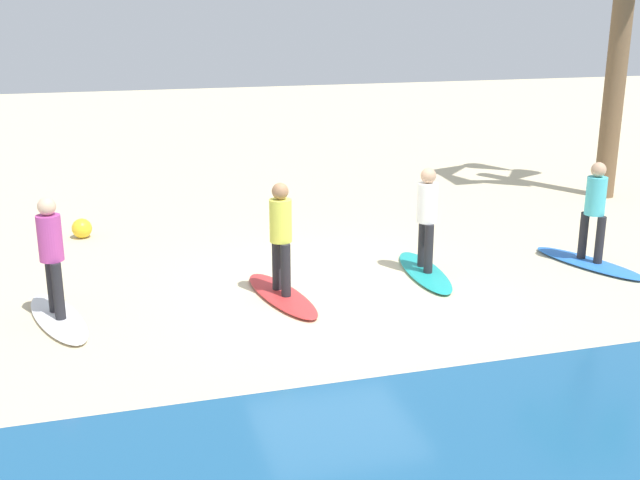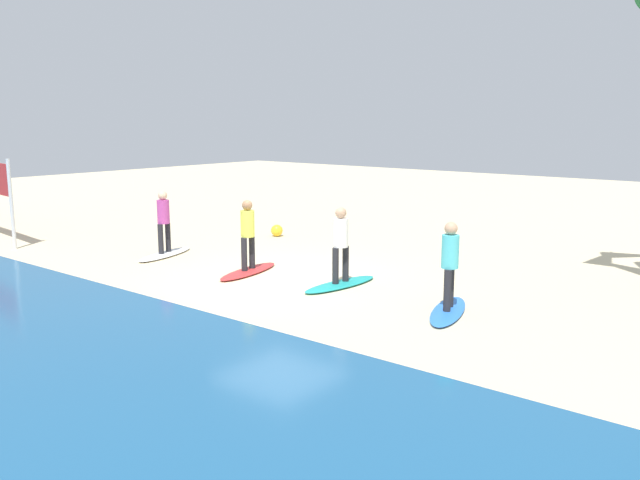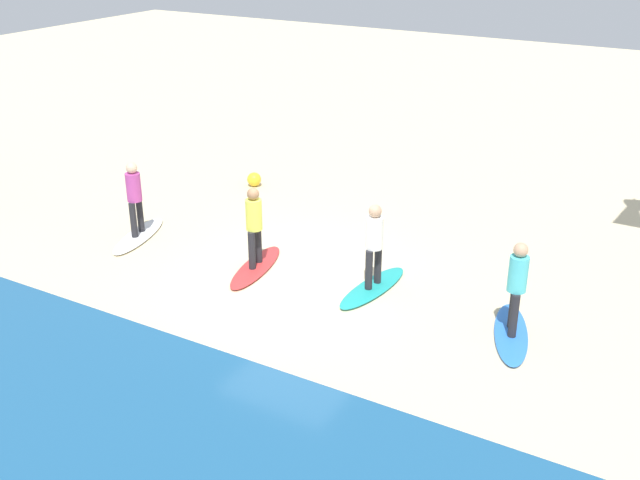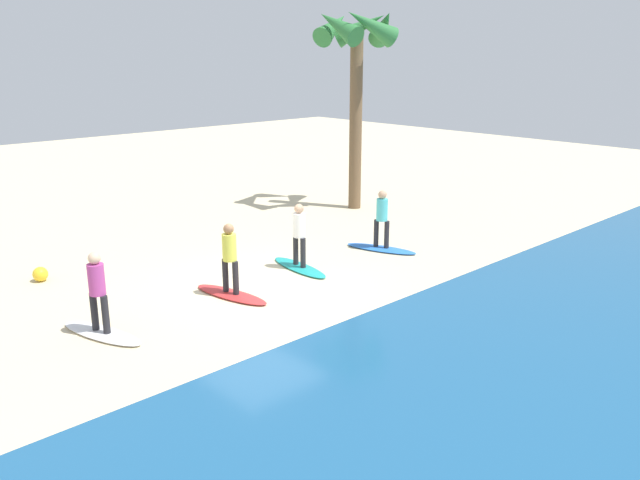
% 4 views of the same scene
% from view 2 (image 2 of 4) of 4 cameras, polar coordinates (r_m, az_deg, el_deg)
% --- Properties ---
extents(ground_plane, '(60.00, 60.00, 0.00)m').
position_cam_2_polar(ground_plane, '(15.14, -3.50, -3.27)').
color(ground_plane, beige).
extents(surfboard_blue, '(1.20, 2.17, 0.09)m').
position_cam_2_polar(surfboard_blue, '(12.64, 10.98, -6.03)').
color(surfboard_blue, blue).
rests_on(surfboard_blue, ground).
extents(surfer_blue, '(0.32, 0.44, 1.64)m').
position_cam_2_polar(surfer_blue, '(12.40, 11.14, -1.63)').
color(surfer_blue, '#232328').
rests_on(surfer_blue, surfboard_blue).
extents(surfboard_teal, '(0.76, 2.14, 0.09)m').
position_cam_2_polar(surfboard_teal, '(14.36, 1.78, -3.83)').
color(surfboard_teal, teal).
rests_on(surfboard_teal, ground).
extents(surfer_teal, '(0.32, 0.46, 1.64)m').
position_cam_2_polar(surfer_teal, '(14.15, 1.80, 0.06)').
color(surfer_teal, '#232328').
rests_on(surfer_teal, surfboard_teal).
extents(surfboard_red, '(0.94, 2.17, 0.09)m').
position_cam_2_polar(surfboard_red, '(15.65, -6.19, -2.69)').
color(surfboard_red, red).
rests_on(surfboard_red, ground).
extents(surfer_red, '(0.32, 0.45, 1.64)m').
position_cam_2_polar(surfer_red, '(15.45, -6.26, 0.89)').
color(surfer_red, '#232328').
rests_on(surfer_red, surfboard_red).
extents(surfboard_white, '(1.11, 2.17, 0.09)m').
position_cam_2_polar(surfboard_white, '(17.96, -13.22, -1.20)').
color(surfboard_white, white).
rests_on(surfboard_white, ground).
extents(surfer_white, '(0.32, 0.45, 1.64)m').
position_cam_2_polar(surfer_white, '(17.79, -13.35, 1.93)').
color(surfer_white, '#232328').
rests_on(surfer_white, surfboard_white).
extents(beach_ball, '(0.36, 0.36, 0.36)m').
position_cam_2_polar(beach_ball, '(20.38, -3.74, 0.82)').
color(beach_ball, yellow).
rests_on(beach_ball, ground).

